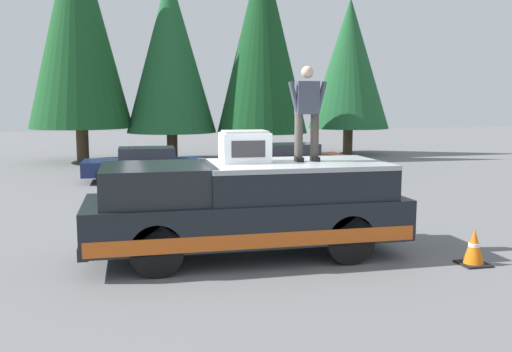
{
  "coord_description": "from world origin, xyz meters",
  "views": [
    {
      "loc": [
        -9.47,
        1.66,
        2.7
      ],
      "look_at": [
        0.33,
        -0.56,
        1.35
      ],
      "focal_mm": 38.56,
      "sensor_mm": 36.0,
      "label": 1
    }
  ],
  "objects_px": {
    "pickup_truck": "(246,207)",
    "traffic_cone": "(474,248)",
    "parked_car_maroon": "(290,159)",
    "compressor_unit": "(245,147)",
    "person_on_truck_bed": "(307,111)",
    "parked_car_navy": "(145,164)"
  },
  "relations": [
    {
      "from": "pickup_truck",
      "to": "traffic_cone",
      "type": "relative_size",
      "value": 8.94
    },
    {
      "from": "pickup_truck",
      "to": "parked_car_maroon",
      "type": "bearing_deg",
      "value": -20.21
    },
    {
      "from": "compressor_unit",
      "to": "person_on_truck_bed",
      "type": "distance_m",
      "value": 1.29
    },
    {
      "from": "pickup_truck",
      "to": "parked_car_maroon",
      "type": "distance_m",
      "value": 11.29
    },
    {
      "from": "parked_car_maroon",
      "to": "parked_car_navy",
      "type": "xyz_separation_m",
      "value": [
        -0.61,
        5.42,
        0.0
      ]
    },
    {
      "from": "compressor_unit",
      "to": "parked_car_navy",
      "type": "height_order",
      "value": "compressor_unit"
    },
    {
      "from": "traffic_cone",
      "to": "person_on_truck_bed",
      "type": "bearing_deg",
      "value": 58.76
    },
    {
      "from": "parked_car_maroon",
      "to": "pickup_truck",
      "type": "bearing_deg",
      "value": 159.79
    },
    {
      "from": "person_on_truck_bed",
      "to": "traffic_cone",
      "type": "bearing_deg",
      "value": -121.24
    },
    {
      "from": "compressor_unit",
      "to": "person_on_truck_bed",
      "type": "bearing_deg",
      "value": -93.14
    },
    {
      "from": "compressor_unit",
      "to": "parked_car_maroon",
      "type": "xyz_separation_m",
      "value": [
        10.44,
        -3.89,
        -1.35
      ]
    },
    {
      "from": "parked_car_maroon",
      "to": "parked_car_navy",
      "type": "height_order",
      "value": "same"
    },
    {
      "from": "person_on_truck_bed",
      "to": "traffic_cone",
      "type": "xyz_separation_m",
      "value": [
        -1.5,
        -2.47,
        -2.26
      ]
    },
    {
      "from": "person_on_truck_bed",
      "to": "parked_car_maroon",
      "type": "height_order",
      "value": "person_on_truck_bed"
    },
    {
      "from": "pickup_truck",
      "to": "parked_car_maroon",
      "type": "relative_size",
      "value": 1.35
    },
    {
      "from": "person_on_truck_bed",
      "to": "parked_car_navy",
      "type": "xyz_separation_m",
      "value": [
        9.89,
        2.65,
        -1.97
      ]
    },
    {
      "from": "compressor_unit",
      "to": "traffic_cone",
      "type": "relative_size",
      "value": 1.35
    },
    {
      "from": "traffic_cone",
      "to": "pickup_truck",
      "type": "bearing_deg",
      "value": 68.7
    },
    {
      "from": "pickup_truck",
      "to": "compressor_unit",
      "type": "relative_size",
      "value": 6.6
    },
    {
      "from": "person_on_truck_bed",
      "to": "parked_car_navy",
      "type": "bearing_deg",
      "value": 15.02
    },
    {
      "from": "compressor_unit",
      "to": "parked_car_maroon",
      "type": "distance_m",
      "value": 11.22
    },
    {
      "from": "parked_car_maroon",
      "to": "traffic_cone",
      "type": "height_order",
      "value": "parked_car_maroon"
    }
  ]
}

